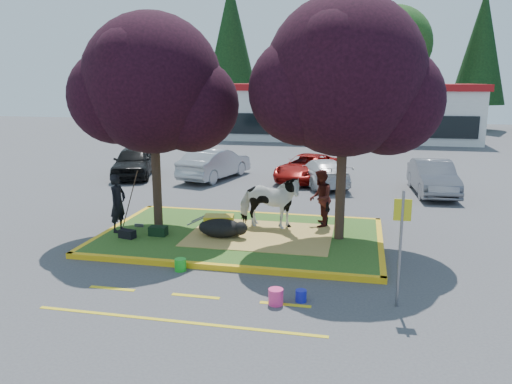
% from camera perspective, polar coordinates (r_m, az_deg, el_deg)
% --- Properties ---
extents(ground, '(90.00, 90.00, 0.00)m').
position_cam_1_polar(ground, '(15.06, -1.75, -5.36)').
color(ground, '#424244').
rests_on(ground, ground).
extents(median_island, '(8.00, 5.00, 0.15)m').
position_cam_1_polar(median_island, '(15.04, -1.75, -5.08)').
color(median_island, '#2D571B').
rests_on(median_island, ground).
extents(curb_near, '(8.30, 0.16, 0.15)m').
position_cam_1_polar(curb_near, '(12.69, -4.55, -8.53)').
color(curb_near, yellow).
rests_on(curb_near, ground).
extents(curb_far, '(8.30, 0.16, 0.15)m').
position_cam_1_polar(curb_far, '(17.46, 0.26, -2.57)').
color(curb_far, yellow).
rests_on(curb_far, ground).
extents(curb_left, '(0.16, 5.30, 0.15)m').
position_cam_1_polar(curb_left, '(16.46, -15.72, -4.00)').
color(curb_left, yellow).
rests_on(curb_left, ground).
extents(curb_right, '(0.16, 5.30, 0.15)m').
position_cam_1_polar(curb_right, '(14.66, 14.02, -5.95)').
color(curb_right, yellow).
rests_on(curb_right, ground).
extents(straw_bedding, '(4.20, 3.00, 0.01)m').
position_cam_1_polar(straw_bedding, '(14.89, 0.50, -4.94)').
color(straw_bedding, '#D2B056').
rests_on(straw_bedding, median_island).
extents(tree_purple_left, '(5.06, 4.20, 6.51)m').
position_cam_1_polar(tree_purple_left, '(15.59, -11.69, 11.31)').
color(tree_purple_left, black).
rests_on(tree_purple_left, median_island).
extents(tree_purple_right, '(5.30, 4.40, 6.82)m').
position_cam_1_polar(tree_purple_right, '(14.11, 10.18, 12.08)').
color(tree_purple_right, black).
rests_on(tree_purple_right, median_island).
extents(fire_lane_stripe_a, '(1.10, 0.12, 0.01)m').
position_cam_1_polar(fire_lane_stripe_a, '(12.06, -16.11, -10.55)').
color(fire_lane_stripe_a, yellow).
rests_on(fire_lane_stripe_a, ground).
extents(fire_lane_stripe_b, '(1.10, 0.12, 0.01)m').
position_cam_1_polar(fire_lane_stripe_b, '(11.30, -6.92, -11.74)').
color(fire_lane_stripe_b, yellow).
rests_on(fire_lane_stripe_b, ground).
extents(fire_lane_stripe_c, '(1.10, 0.12, 0.01)m').
position_cam_1_polar(fire_lane_stripe_c, '(10.86, 3.38, -12.71)').
color(fire_lane_stripe_c, yellow).
rests_on(fire_lane_stripe_c, ground).
extents(fire_lane_long, '(6.00, 0.10, 0.01)m').
position_cam_1_polar(fire_lane_long, '(10.29, -9.14, -14.38)').
color(fire_lane_long, yellow).
rests_on(fire_lane_long, ground).
extents(retail_building, '(20.40, 8.40, 4.40)m').
position_cam_1_polar(retail_building, '(41.99, 10.18, 9.14)').
color(retail_building, silver).
rests_on(retail_building, ground).
extents(treeline, '(46.58, 7.80, 14.63)m').
position_cam_1_polar(treeline, '(51.66, 9.94, 15.84)').
color(treeline, black).
rests_on(treeline, ground).
extents(cow, '(2.03, 1.01, 1.68)m').
position_cam_1_polar(cow, '(15.37, 1.50, -1.15)').
color(cow, silver).
rests_on(cow, median_island).
extents(calf, '(1.45, 1.05, 0.57)m').
position_cam_1_polar(calf, '(14.68, -4.11, -4.10)').
color(calf, black).
rests_on(calf, median_island).
extents(handler, '(0.50, 0.69, 1.76)m').
position_cam_1_polar(handler, '(15.63, -15.50, -1.23)').
color(handler, black).
rests_on(handler, median_island).
extents(visitor_a, '(0.69, 0.88, 1.80)m').
position_cam_1_polar(visitor_a, '(15.72, 7.35, -0.71)').
color(visitor_a, '#411612').
rests_on(visitor_a, median_island).
extents(visitor_b, '(0.38, 0.71, 1.16)m').
position_cam_1_polar(visitor_b, '(15.88, 7.98, -1.80)').
color(visitor_b, black).
rests_on(visitor_b, median_island).
extents(wheelbarrow, '(1.56, 0.65, 0.59)m').
position_cam_1_polar(wheelbarrow, '(14.89, -4.22, -3.38)').
color(wheelbarrow, black).
rests_on(wheelbarrow, median_island).
extents(gear_bag_dark, '(0.52, 0.36, 0.24)m').
position_cam_1_polar(gear_bag_dark, '(15.08, -14.50, -4.67)').
color(gear_bag_dark, black).
rests_on(gear_bag_dark, median_island).
extents(gear_bag_green, '(0.52, 0.32, 0.27)m').
position_cam_1_polar(gear_bag_green, '(15.12, -11.11, -4.39)').
color(gear_bag_green, black).
rests_on(gear_bag_green, median_island).
extents(sign_post, '(0.35, 0.06, 2.50)m').
position_cam_1_polar(sign_post, '(10.63, 16.23, -4.89)').
color(sign_post, slate).
rests_on(sign_post, ground).
extents(bucket_green, '(0.34, 0.34, 0.31)m').
position_cam_1_polar(bucket_green, '(12.71, -8.64, -8.22)').
color(bucket_green, green).
rests_on(bucket_green, ground).
extents(bucket_pink, '(0.42, 0.42, 0.34)m').
position_cam_1_polar(bucket_pink, '(10.79, 2.27, -11.88)').
color(bucket_pink, '#FC3882').
rests_on(bucket_pink, ground).
extents(bucket_blue, '(0.27, 0.27, 0.26)m').
position_cam_1_polar(bucket_blue, '(10.98, 5.17, -11.73)').
color(bucket_blue, '#161DB7').
rests_on(bucket_blue, ground).
extents(car_black, '(2.93, 4.69, 1.49)m').
position_cam_1_polar(car_black, '(25.36, -13.78, 3.40)').
color(car_black, black).
rests_on(car_black, ground).
extents(car_silver, '(2.67, 4.74, 1.48)m').
position_cam_1_polar(car_silver, '(24.17, -4.72, 3.26)').
color(car_silver, '#9EA2A6').
rests_on(car_silver, ground).
extents(car_red, '(3.13, 4.79, 1.23)m').
position_cam_1_polar(car_red, '(23.80, 5.87, 2.78)').
color(car_red, '#99100C').
rests_on(car_red, ground).
extents(car_white, '(3.09, 4.49, 1.21)m').
position_cam_1_polar(car_white, '(22.73, 7.59, 2.25)').
color(car_white, silver).
rests_on(car_white, ground).
extents(car_grey, '(1.80, 4.35, 1.40)m').
position_cam_1_polar(car_grey, '(22.09, 19.57, 1.58)').
color(car_grey, slate).
rests_on(car_grey, ground).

